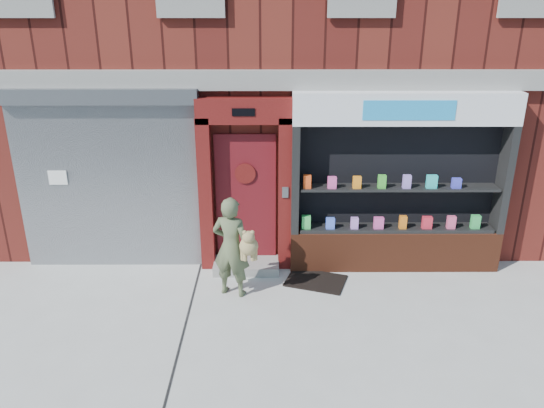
{
  "coord_description": "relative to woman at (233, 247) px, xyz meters",
  "views": [
    {
      "loc": [
        -0.34,
        -6.31,
        4.32
      ],
      "look_at": [
        -0.32,
        1.0,
        1.47
      ],
      "focal_mm": 35.0,
      "sensor_mm": 36.0,
      "label": 1
    }
  ],
  "objects": [
    {
      "name": "ground",
      "position": [
        0.91,
        -0.92,
        -0.81
      ],
      "size": [
        80.0,
        80.0,
        0.0
      ],
      "primitive_type": "plane",
      "color": "#9E9E99",
      "rests_on": "ground"
    },
    {
      "name": "doormat",
      "position": [
        1.31,
        0.38,
        -0.8
      ],
      "size": [
        1.09,
        0.92,
        0.02
      ],
      "primitive_type": "cube",
      "rotation": [
        0.0,
        0.0,
        -0.33
      ],
      "color": "black",
      "rests_on": "ground"
    },
    {
      "name": "pharmacy_bay",
      "position": [
        2.66,
        0.9,
        0.56
      ],
      "size": [
        3.5,
        0.41,
        3.0
      ],
      "color": "#5E2816",
      "rests_on": "ground"
    },
    {
      "name": "building",
      "position": [
        0.91,
        5.08,
        3.19
      ],
      "size": [
        12.0,
        8.16,
        8.0
      ],
      "color": "#4A1510",
      "rests_on": "ground"
    },
    {
      "name": "shutter_bay",
      "position": [
        -2.09,
        1.01,
        0.91
      ],
      "size": [
        3.1,
        0.3,
        3.04
      ],
      "color": "gray",
      "rests_on": "ground"
    },
    {
      "name": "woman",
      "position": [
        0.0,
        0.0,
        0.0
      ],
      "size": [
        0.75,
        0.6,
        1.6
      ],
      "color": "#4E593A",
      "rests_on": "ground"
    },
    {
      "name": "red_door_bay",
      "position": [
        0.16,
        0.94,
        0.65
      ],
      "size": [
        1.52,
        0.58,
        2.9
      ],
      "color": "#4D0E0D",
      "rests_on": "ground"
    }
  ]
}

